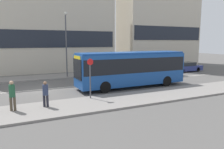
{
  "coord_description": "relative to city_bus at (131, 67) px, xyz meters",
  "views": [
    {
      "loc": [
        -2.23,
        -19.34,
        4.13
      ],
      "look_at": [
        5.98,
        -2.11,
        1.23
      ],
      "focal_mm": 35.0,
      "sensor_mm": 36.0,
      "label": 1
    }
  ],
  "objects": [
    {
      "name": "lane_centerline",
      "position": [
        -7.78,
        2.41,
        -1.83
      ],
      "size": [
        41.8,
        0.16,
        0.01
      ],
      "color": "silver",
      "rests_on": "ground_plane"
    },
    {
      "name": "parked_car_0",
      "position": [
        6.86,
        5.84,
        -1.21
      ],
      "size": [
        4.19,
        1.8,
        1.3
      ],
      "color": "navy",
      "rests_on": "ground_plane"
    },
    {
      "name": "apartment_block_right_tower",
      "position": [
        14.13,
        14.8,
        8.06
      ],
      "size": [
        13.87,
        5.86,
        19.79
      ],
      "color": "beige",
      "rests_on": "ground_plane"
    },
    {
      "name": "pedestrian_near_stop",
      "position": [
        -9.94,
        -3.38,
        -0.69
      ],
      "size": [
        0.34,
        0.34,
        1.78
      ],
      "rotation": [
        0.0,
        0.0,
        -0.25
      ],
      "color": "#4C4233",
      "rests_on": "sidewalk_near"
    },
    {
      "name": "sidewalk_near",
      "position": [
        -7.78,
        -3.84,
        -1.77
      ],
      "size": [
        44.0,
        3.5,
        0.13
      ],
      "color": "gray",
      "rests_on": "ground_plane"
    },
    {
      "name": "street_lamp",
      "position": [
        -4.0,
        7.67,
        2.69
      ],
      "size": [
        0.36,
        0.36,
        7.23
      ],
      "color": "#4C4C51",
      "rests_on": "sidewalk_far"
    },
    {
      "name": "pedestrian_down_pavement",
      "position": [
        -8.09,
        -3.41,
        -0.8
      ],
      "size": [
        0.34,
        0.34,
        1.6
      ],
      "rotation": [
        0.0,
        0.0,
        2.67
      ],
      "color": "#23232D",
      "rests_on": "sidewalk_near"
    },
    {
      "name": "ground_plane",
      "position": [
        -7.78,
        2.41,
        -1.83
      ],
      "size": [
        120.0,
        120.0,
        0.0
      ],
      "primitive_type": "plane",
      "color": "#595654"
    },
    {
      "name": "sidewalk_far",
      "position": [
        -7.78,
        8.66,
        -1.77
      ],
      "size": [
        44.0,
        3.5,
        0.13
      ],
      "color": "gray",
      "rests_on": "ground_plane"
    },
    {
      "name": "city_bus",
      "position": [
        0.0,
        0.0,
        0.0
      ],
      "size": [
        10.11,
        2.52,
        3.18
      ],
      "rotation": [
        0.0,
        0.0,
        0.09
      ],
      "color": "#194793",
      "rests_on": "ground_plane"
    },
    {
      "name": "parked_car_1",
      "position": [
        12.07,
        5.65,
        -1.21
      ],
      "size": [
        4.55,
        1.73,
        1.29
      ],
      "color": "navy",
      "rests_on": "ground_plane"
    },
    {
      "name": "apartment_block_left_tower",
      "position": [
        -5.53,
        15.19,
        6.22
      ],
      "size": [
        19.46,
        6.63,
        16.11
      ],
      "color": "beige",
      "rests_on": "ground_plane"
    },
    {
      "name": "bus_stop_sign",
      "position": [
        -4.91,
        -2.66,
        -0.04
      ],
      "size": [
        0.44,
        0.12,
        2.86
      ],
      "color": "#4C4C51",
      "rests_on": "sidewalk_near"
    }
  ]
}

